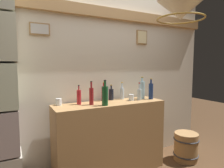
{
  "coord_description": "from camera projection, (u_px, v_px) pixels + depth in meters",
  "views": [
    {
      "loc": [
        -1.13,
        -1.4,
        1.45
      ],
      "look_at": [
        0.0,
        0.76,
        1.21
      ],
      "focal_mm": 30.81,
      "sensor_mm": 36.0,
      "label": 1
    }
  ],
  "objects": [
    {
      "name": "pendant_lamp",
      "position": [
        181.0,
        10.0,
        1.9
      ],
      "size": [
        0.47,
        0.47,
        0.58
      ],
      "color": "#EFE5C6"
    },
    {
      "name": "liquor_bottle_vermouth",
      "position": [
        151.0,
        91.0,
        2.77
      ],
      "size": [
        0.06,
        0.06,
        0.3
      ],
      "color": "navy",
      "rests_on": "bar_shelf_unit"
    },
    {
      "name": "liquor_bottle_mezcal",
      "position": [
        91.0,
        96.0,
        2.37
      ],
      "size": [
        0.05,
        0.05,
        0.29
      ],
      "color": "maroon",
      "rests_on": "bar_shelf_unit"
    },
    {
      "name": "glass_tumbler_rocks",
      "position": [
        59.0,
        102.0,
        2.36
      ],
      "size": [
        0.07,
        0.07,
        0.08
      ],
      "color": "silver",
      "rests_on": "bar_shelf_unit"
    },
    {
      "name": "panelled_rear_partition",
      "position": [
        101.0,
        74.0,
        2.74
      ],
      "size": [
        3.7,
        0.15,
        2.51
      ],
      "color": "beige",
      "rests_on": "ground"
    },
    {
      "name": "bar_shelf_unit",
      "position": [
        110.0,
        138.0,
        2.57
      ],
      "size": [
        1.48,
        0.42,
        0.96
      ],
      "primitive_type": "cube",
      "color": "#9E7547",
      "rests_on": "ground"
    },
    {
      "name": "liquor_bottle_amaro",
      "position": [
        79.0,
        97.0,
        2.39
      ],
      "size": [
        0.06,
        0.06,
        0.24
      ],
      "color": "#A41E26",
      "rests_on": "bar_shelf_unit"
    },
    {
      "name": "liquor_bottle_tequila",
      "position": [
        142.0,
        90.0,
        2.8
      ],
      "size": [
        0.08,
        0.08,
        0.32
      ],
      "color": "#A8D1E1",
      "rests_on": "bar_shelf_unit"
    },
    {
      "name": "wooden_barrel",
      "position": [
        186.0,
        147.0,
        2.92
      ],
      "size": [
        0.37,
        0.37,
        0.42
      ],
      "color": "#9E7547",
      "rests_on": "ground"
    },
    {
      "name": "liquor_bottle_gin",
      "position": [
        122.0,
        93.0,
        2.77
      ],
      "size": [
        0.06,
        0.06,
        0.25
      ],
      "color": "silver",
      "rests_on": "bar_shelf_unit"
    },
    {
      "name": "liquor_bottle_brandy",
      "position": [
        139.0,
        94.0,
        2.7
      ],
      "size": [
        0.06,
        0.06,
        0.25
      ],
      "color": "#B0C1CA",
      "rests_on": "bar_shelf_unit"
    },
    {
      "name": "glass_tumbler_highball",
      "position": [
        131.0,
        97.0,
        2.67
      ],
      "size": [
        0.07,
        0.07,
        0.09
      ],
      "color": "silver",
      "rests_on": "bar_shelf_unit"
    },
    {
      "name": "liquor_bottle_whiskey",
      "position": [
        104.0,
        94.0,
        2.64
      ],
      "size": [
        0.06,
        0.06,
        0.26
      ],
      "color": "#A31C21",
      "rests_on": "bar_shelf_unit"
    },
    {
      "name": "liquor_bottle_rum",
      "position": [
        105.0,
        95.0,
        2.33
      ],
      "size": [
        0.08,
        0.08,
        0.31
      ],
      "color": "#174924",
      "rests_on": "bar_shelf_unit"
    },
    {
      "name": "liquor_bottle_rye",
      "position": [
        111.0,
        94.0,
        2.71
      ],
      "size": [
        0.07,
        0.07,
        0.22
      ],
      "color": "black",
      "rests_on": "bar_shelf_unit"
    }
  ]
}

